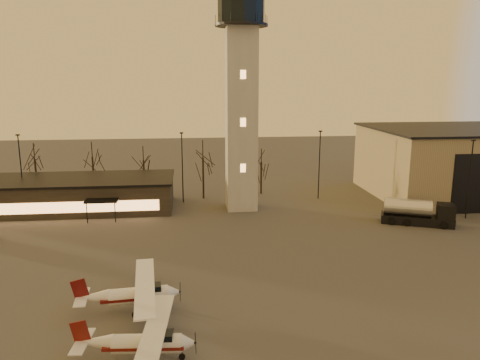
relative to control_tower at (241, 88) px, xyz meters
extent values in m
plane|color=#43403E|center=(0.00, -30.00, -16.33)|extent=(220.00, 220.00, 0.00)
cube|color=#A4A29B|center=(0.00, 0.00, -4.33)|extent=(4.00, 4.00, 24.00)
cylinder|color=black|center=(0.00, 0.00, 7.82)|extent=(6.80, 6.80, 0.30)
cylinder|color=black|center=(0.00, 0.00, 9.67)|extent=(6.00, 6.00, 3.40)
cube|color=#978162|center=(36.00, 4.00, -11.33)|extent=(30.00, 20.00, 10.00)
cube|color=black|center=(36.00, 4.00, -6.18)|extent=(30.60, 20.60, 0.30)
cube|color=black|center=(-22.00, 2.00, -14.33)|extent=(25.00, 10.00, 4.00)
cube|color=black|center=(-22.00, 2.00, -12.18)|extent=(25.40, 10.40, 0.30)
cube|color=#FFA859|center=(-22.00, -3.02, -14.73)|extent=(22.00, 0.08, 1.40)
cube|color=black|center=(-18.00, -4.00, -13.73)|extent=(4.00, 2.00, 0.20)
cylinder|color=black|center=(-30.00, 4.00, -11.33)|extent=(0.16, 0.16, 10.00)
cube|color=black|center=(-30.00, 4.00, -6.28)|extent=(0.50, 0.25, 0.18)
cylinder|color=black|center=(-8.00, 4.00, -11.33)|extent=(0.16, 0.16, 10.00)
cube|color=black|center=(-8.00, 4.00, -6.28)|extent=(0.50, 0.25, 0.18)
cylinder|color=black|center=(12.00, 4.00, -11.33)|extent=(0.16, 0.16, 10.00)
cube|color=black|center=(12.00, 4.00, -6.28)|extent=(0.50, 0.25, 0.18)
cylinder|color=black|center=(28.00, -8.00, -11.33)|extent=(0.16, 0.16, 10.00)
cube|color=black|center=(28.00, -8.00, -6.28)|extent=(0.50, 0.25, 0.18)
cylinder|color=black|center=(-30.00, 10.00, -13.46)|extent=(0.28, 0.28, 5.74)
cylinder|color=black|center=(-14.00, 10.00, -13.70)|extent=(0.28, 0.28, 5.25)
cylinder|color=black|center=(-5.00, 6.00, -13.25)|extent=(0.28, 0.28, 6.16)
cylinder|color=black|center=(4.00, 8.00, -13.84)|extent=(0.28, 0.28, 4.97)
cylinder|color=black|center=(-22.00, 12.00, -13.53)|extent=(0.28, 0.28, 5.60)
cylinder|color=silver|center=(-9.92, -34.93, -15.16)|extent=(4.38, 1.56, 1.21)
cone|color=silver|center=(-7.40, -35.14, -15.16)|extent=(0.93, 1.22, 1.16)
cone|color=silver|center=(-13.08, -34.67, -15.02)|extent=(2.32, 1.21, 1.03)
cube|color=black|center=(-8.98, -35.01, -14.74)|extent=(1.48, 1.09, 0.65)
cube|color=#5B110D|center=(-10.10, -34.92, -15.20)|extent=(5.13, 1.66, 0.21)
cube|color=silver|center=(-9.45, -34.97, -14.43)|extent=(2.24, 10.36, 0.13)
cube|color=silver|center=(-13.92, -34.60, -14.92)|extent=(1.09, 3.14, 0.07)
cube|color=#5B110D|center=(-14.01, -34.59, -14.27)|extent=(1.30, 0.18, 1.58)
cylinder|color=white|center=(-11.10, -28.13, -15.11)|extent=(4.55, 1.64, 1.26)
cone|color=white|center=(-8.50, -27.91, -15.11)|extent=(0.97, 1.27, 1.20)
cone|color=white|center=(-14.39, -28.42, -14.97)|extent=(2.41, 1.26, 1.07)
cube|color=black|center=(-10.14, -28.05, -14.68)|extent=(1.54, 1.14, 0.68)
cube|color=#4F0B0B|center=(-11.30, -28.15, -15.16)|extent=(5.33, 1.74, 0.21)
cube|color=white|center=(-10.62, -28.09, -14.36)|extent=(2.36, 10.75, 0.14)
cube|color=white|center=(-15.26, -28.49, -14.87)|extent=(1.14, 3.26, 0.08)
cube|color=#4F0B0B|center=(-15.36, -28.50, -14.19)|extent=(1.35, 0.19, 1.64)
cube|color=black|center=(20.61, -9.67, -15.78)|extent=(8.67, 5.44, 1.09)
cube|color=black|center=(23.53, -10.90, -14.45)|extent=(2.70, 2.86, 1.78)
cube|color=black|center=(24.17, -11.16, -14.15)|extent=(0.82, 1.77, 0.99)
cylinder|color=silver|center=(19.51, -9.22, -14.25)|extent=(5.91, 4.05, 2.08)
camera|label=1|loc=(-7.04, -61.92, 1.09)|focal=35.00mm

